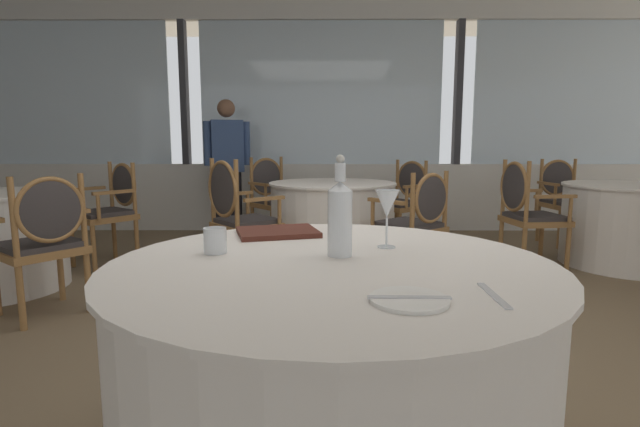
% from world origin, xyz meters
% --- Properties ---
extents(ground_plane, '(14.13, 14.13, 0.00)m').
position_xyz_m(ground_plane, '(0.00, 0.00, 0.00)').
color(ground_plane, '#756047').
extents(window_wall_far, '(10.87, 0.14, 2.85)m').
position_xyz_m(window_wall_far, '(0.00, 3.48, 1.14)').
color(window_wall_far, silver).
rests_on(window_wall_far, ground_plane).
extents(foreground_table, '(1.40, 1.40, 0.74)m').
position_xyz_m(foreground_table, '(0.05, -1.16, 0.37)').
color(foreground_table, white).
rests_on(foreground_table, ground_plane).
extents(side_plate, '(0.19, 0.19, 0.01)m').
position_xyz_m(side_plate, '(0.22, -1.55, 0.75)').
color(side_plate, white).
rests_on(side_plate, foreground_table).
extents(butter_knife, '(0.20, 0.02, 0.00)m').
position_xyz_m(butter_knife, '(0.22, -1.55, 0.75)').
color(butter_knife, silver).
rests_on(butter_knife, foreground_table).
extents(dinner_fork, '(0.02, 0.20, 0.00)m').
position_xyz_m(dinner_fork, '(0.43, -1.51, 0.74)').
color(dinner_fork, silver).
rests_on(dinner_fork, foreground_table).
extents(water_bottle, '(0.08, 0.08, 0.33)m').
position_xyz_m(water_bottle, '(0.08, -1.09, 0.88)').
color(water_bottle, white).
rests_on(water_bottle, foreground_table).
extents(wine_glass, '(0.09, 0.09, 0.21)m').
position_xyz_m(wine_glass, '(0.25, -0.96, 0.90)').
color(wine_glass, white).
rests_on(wine_glass, foreground_table).
extents(water_tumbler, '(0.08, 0.08, 0.09)m').
position_xyz_m(water_tumbler, '(-0.34, -1.05, 0.79)').
color(water_tumbler, white).
rests_on(water_tumbler, foreground_table).
extents(menu_book, '(0.37, 0.32, 0.02)m').
position_xyz_m(menu_book, '(-0.16, -0.72, 0.75)').
color(menu_book, '#512319').
rests_on(menu_book, foreground_table).
extents(background_table_0, '(1.21, 1.21, 0.74)m').
position_xyz_m(background_table_0, '(0.11, 1.90, 0.37)').
color(background_table_0, white).
rests_on(background_table_0, ground_plane).
extents(dining_chair_0_0, '(0.65, 0.66, 0.99)m').
position_xyz_m(dining_chair_0_0, '(-0.69, 1.24, 0.57)').
color(dining_chair_0_0, olive).
rests_on(dining_chair_0_0, ground_plane).
extents(dining_chair_0_1, '(0.66, 0.65, 0.90)m').
position_xyz_m(dining_chair_0_1, '(0.77, 1.11, 0.53)').
color(dining_chair_0_1, olive).
rests_on(dining_chair_0_1, ground_plane).
extents(dining_chair_0_2, '(0.65, 0.66, 0.93)m').
position_xyz_m(dining_chair_0_2, '(0.91, 2.55, 0.54)').
color(dining_chair_0_2, olive).
rests_on(dining_chair_0_2, ground_plane).
extents(dining_chair_0_3, '(0.66, 0.65, 0.96)m').
position_xyz_m(dining_chair_0_3, '(-0.54, 2.69, 0.56)').
color(dining_chair_0_3, olive).
rests_on(dining_chair_0_3, ground_plane).
extents(background_table_1, '(1.17, 1.17, 0.74)m').
position_xyz_m(background_table_1, '(2.82, 1.67, 0.37)').
color(background_table_1, white).
rests_on(background_table_1, ground_plane).
extents(dining_chair_1_1, '(0.58, 0.52, 0.94)m').
position_xyz_m(dining_chair_1_1, '(2.70, 2.67, 0.55)').
color(dining_chair_1_1, olive).
rests_on(dining_chair_1_1, ground_plane).
extents(dining_chair_1_2, '(0.52, 0.58, 0.97)m').
position_xyz_m(dining_chair_1_2, '(1.81, 1.55, 0.56)').
color(dining_chair_1_2, olive).
rests_on(dining_chair_1_2, ground_plane).
extents(dining_chair_2_1, '(0.65, 0.66, 0.92)m').
position_xyz_m(dining_chair_2_1, '(-1.74, 0.32, 0.54)').
color(dining_chair_2_1, olive).
rests_on(dining_chair_2_1, ground_plane).
extents(dining_chair_2_2, '(0.66, 0.65, 0.94)m').
position_xyz_m(dining_chair_2_2, '(-1.91, 1.67, 0.56)').
color(dining_chair_2_2, olive).
rests_on(dining_chair_2_2, ground_plane).
extents(diner_person_0, '(0.51, 0.30, 1.61)m').
position_xyz_m(diner_person_0, '(-1.08, 2.90, 0.91)').
color(diner_person_0, black).
rests_on(diner_person_0, ground_plane).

